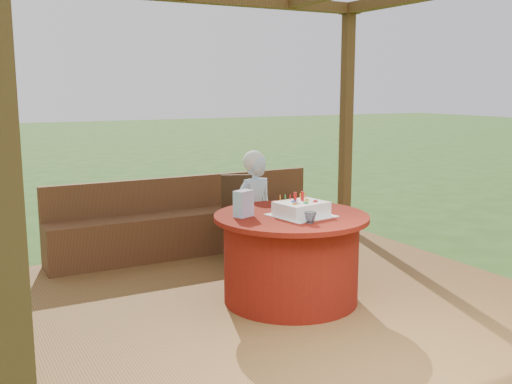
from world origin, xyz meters
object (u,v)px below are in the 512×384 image
Objects in this scene: gift_bag at (243,204)px; drinking_glass at (310,218)px; bench at (191,228)px; table at (291,257)px; elderly_woman at (254,209)px; birthday_cake at (301,209)px; chair at (242,214)px.

gift_bag reaches higher than drinking_glass.
bench is 1.77m from table.
elderly_woman reaches higher than birthday_cake.
elderly_woman is 1.02m from gift_bag.
elderly_woman is (0.16, 0.95, 0.22)m from table.
elderly_woman reaches higher than gift_bag.
chair is at bearing 41.02° from gift_bag.
drinking_glass reaches higher than bench.
bench is 1.91m from birthday_cake.
bench is 1.74m from gift_bag.
gift_bag is at bearing 162.43° from table.
birthday_cake is at bearing -58.07° from table.
bench is 2.15m from drinking_glass.
birthday_cake is at bearing -47.43° from gift_bag.
elderly_woman is at bearing -67.63° from bench.
gift_bag reaches higher than table.
bench is 14.22× the size of gift_bag.
drinking_glass is (0.13, -2.09, 0.50)m from bench.
bench reaches higher than table.
drinking_glass is at bearing -108.28° from birthday_cake.
elderly_woman is 2.34× the size of birthday_cake.
bench is 0.65m from chair.
birthday_cake is at bearing -83.22° from bench.
birthday_cake reaches higher than chair.
gift_bag is (-0.20, -1.64, 0.56)m from bench.
table is at bearing -99.69° from elderly_woman.
elderly_woman is at bearing 83.60° from birthday_cake.
elderly_woman is at bearing -94.08° from chair.
table is 0.99m from elderly_woman.
table is 0.52m from drinking_glass.
elderly_woman is (-0.02, -0.30, 0.12)m from chair.
drinking_glass is (-0.04, -0.33, 0.40)m from table.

